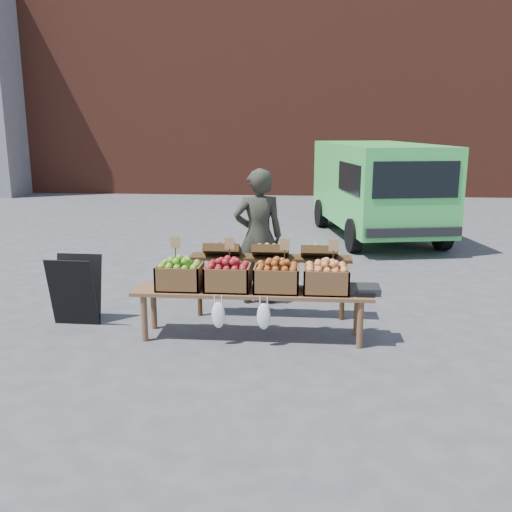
# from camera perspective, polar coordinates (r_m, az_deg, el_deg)

# --- Properties ---
(ground) EXTENTS (80.00, 80.00, 0.00)m
(ground) POSITION_cam_1_polar(r_m,az_deg,el_deg) (6.94, 7.20, -7.27)
(ground) COLOR #48484B
(brick_building) EXTENTS (24.00, 4.00, 10.00)m
(brick_building) POSITION_cam_1_polar(r_m,az_deg,el_deg) (21.66, 6.13, 19.91)
(brick_building) COLOR brown
(brick_building) RESTS_ON ground
(delivery_van) EXTENTS (2.88, 4.77, 2.00)m
(delivery_van) POSITION_cam_1_polar(r_m,az_deg,el_deg) (12.49, 12.03, 6.36)
(delivery_van) COLOR #43CF55
(delivery_van) RESTS_ON ground
(vendor) EXTENTS (0.75, 0.57, 1.83)m
(vendor) POSITION_cam_1_polar(r_m,az_deg,el_deg) (7.69, 0.24, 1.95)
(vendor) COLOR #2C2F24
(vendor) RESTS_ON ground
(chalkboard_sign) EXTENTS (0.57, 0.33, 0.86)m
(chalkboard_sign) POSITION_cam_1_polar(r_m,az_deg,el_deg) (7.28, -17.60, -3.27)
(chalkboard_sign) COLOR black
(chalkboard_sign) RESTS_ON ground
(back_table) EXTENTS (2.10, 0.44, 1.04)m
(back_table) POSITION_cam_1_polar(r_m,az_deg,el_deg) (7.13, 1.44, -2.21)
(back_table) COLOR #3B2611
(back_table) RESTS_ON ground
(display_bench) EXTENTS (2.70, 0.56, 0.57)m
(display_bench) POSITION_cam_1_polar(r_m,az_deg,el_deg) (6.53, -0.39, -5.83)
(display_bench) COLOR brown
(display_bench) RESTS_ON ground
(crate_golden_apples) EXTENTS (0.50, 0.40, 0.28)m
(crate_golden_apples) POSITION_cam_1_polar(r_m,az_deg,el_deg) (6.53, -7.62, -2.04)
(crate_golden_apples) COLOR #437B22
(crate_golden_apples) RESTS_ON display_bench
(crate_russet_pears) EXTENTS (0.50, 0.40, 0.28)m
(crate_russet_pears) POSITION_cam_1_polar(r_m,az_deg,el_deg) (6.43, -2.83, -2.17)
(crate_russet_pears) COLOR maroon
(crate_russet_pears) RESTS_ON display_bench
(crate_red_apples) EXTENTS (0.50, 0.40, 0.28)m
(crate_red_apples) POSITION_cam_1_polar(r_m,az_deg,el_deg) (6.38, 2.07, -2.29)
(crate_red_apples) COLOR #8D4011
(crate_red_apples) RESTS_ON display_bench
(crate_green_apples) EXTENTS (0.50, 0.40, 0.28)m
(crate_green_apples) POSITION_cam_1_polar(r_m,az_deg,el_deg) (6.38, 7.01, -2.38)
(crate_green_apples) COLOR #A88533
(crate_green_apples) RESTS_ON display_bench
(weighing_scale) EXTENTS (0.34, 0.30, 0.08)m
(weighing_scale) POSITION_cam_1_polar(r_m,az_deg,el_deg) (6.44, 10.77, -3.31)
(weighing_scale) COLOR black
(weighing_scale) RESTS_ON display_bench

